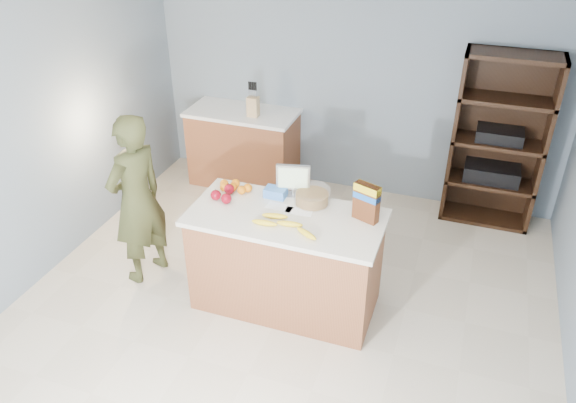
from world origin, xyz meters
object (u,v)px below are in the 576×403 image
(shelving_unit, at_px, (498,143))
(cereal_box, at_px, (367,200))
(counter_peninsula, at_px, (286,264))
(person, at_px, (137,200))
(tv, at_px, (293,179))

(shelving_unit, xyz_separation_m, cereal_box, (-0.94, -1.90, 0.22))
(counter_peninsula, distance_m, person, 1.41)
(shelving_unit, bearing_deg, tv, -132.73)
(counter_peninsula, xyz_separation_m, shelving_unit, (1.55, 2.05, 0.45))
(counter_peninsula, xyz_separation_m, tv, (-0.05, 0.32, 0.64))
(counter_peninsula, relative_size, cereal_box, 5.01)
(tv, xyz_separation_m, cereal_box, (0.66, -0.17, 0.02))
(counter_peninsula, distance_m, shelving_unit, 2.61)
(person, height_order, tv, person)
(shelving_unit, height_order, cereal_box, shelving_unit)
(counter_peninsula, distance_m, tv, 0.72)
(person, relative_size, cereal_box, 5.07)
(tv, distance_m, cereal_box, 0.68)
(shelving_unit, distance_m, tv, 2.36)
(shelving_unit, bearing_deg, cereal_box, -116.42)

